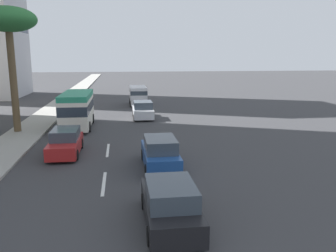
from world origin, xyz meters
TOP-DOWN VIEW (x-y plane):
  - ground_plane at (31.50, 0.00)m, footprint 198.00×198.00m
  - sidewalk_right at (31.50, 6.54)m, footprint 162.00×2.99m
  - lane_stripe_mid at (13.81, 0.00)m, footprint 3.20×0.16m
  - lane_stripe_far at (19.83, 0.00)m, footprint 3.20×0.16m
  - car_lead at (19.27, 2.55)m, footprint 4.41×1.80m
  - minibus_second at (27.48, 2.75)m, footprint 6.54×2.41m
  - van_third at (40.40, -3.07)m, footprint 4.80×2.10m
  - car_fourth at (9.29, -2.57)m, footprint 4.43×1.89m
  - car_fifth at (31.17, -3.03)m, footprint 4.35×1.94m
  - car_sixth at (15.87, -2.97)m, footprint 4.58×1.85m
  - palm_tree at (25.98, 7.25)m, footprint 4.20×4.20m

SIDE VIEW (x-z plane):
  - ground_plane at x=31.50m, z-range 0.00..0.00m
  - lane_stripe_mid at x=13.81m, z-range 0.00..0.01m
  - lane_stripe_far at x=19.83m, z-range 0.00..0.01m
  - sidewalk_right at x=31.50m, z-range 0.00..0.15m
  - car_lead at x=19.27m, z-range -0.04..1.53m
  - car_fourth at x=9.29m, z-range -0.04..1.59m
  - car_fifth at x=31.17m, z-range -0.05..1.63m
  - car_sixth at x=15.87m, z-range -0.05..1.65m
  - van_third at x=40.40m, z-range 0.17..2.46m
  - minibus_second at x=27.48m, z-range 0.15..3.12m
  - palm_tree at x=25.98m, z-range 3.65..13.15m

